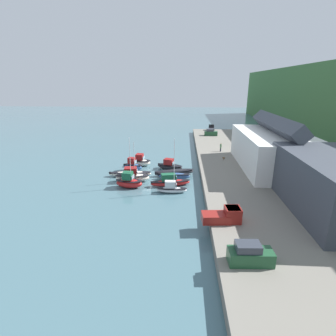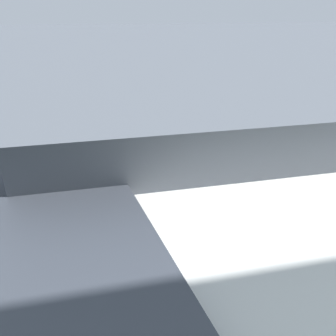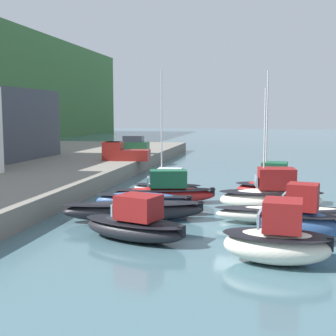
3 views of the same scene
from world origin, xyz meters
TOP-DOWN VIEW (x-y plane):
  - ground_plane at (0.00, 0.00)m, footprint 320.00×320.00m
  - moored_boat_0 at (-4.97, 4.67)m, footprint 3.81×6.01m
  - moored_boat_1 at (-0.99, 5.81)m, footprint 4.11×8.45m
  - moored_boat_2 at (1.26, 5.86)m, footprint 1.59×6.28m
  - moored_boat_3 at (4.69, 5.24)m, footprint 3.44×7.57m
  - moored_boat_4 at (7.75, 5.65)m, footprint 1.70×5.27m
  - moored_boat_5 at (-7.17, -2.03)m, footprint 2.83×4.68m
  - moored_boat_6 at (-3.51, -3.14)m, footprint 2.52×4.39m
  - moored_boat_7 at (0.10, -2.99)m, footprint 2.65×8.67m
  - moored_boat_8 at (3.01, -1.98)m, footprint 3.00×6.67m
  - moored_boat_9 at (5.92, -1.99)m, footprint 2.71×5.03m
  - parked_car_0 at (27.36, 14.02)m, footprint 1.99×4.28m
  - pickup_truck_1 at (19.55, 12.78)m, footprint 2.31×4.86m

SIDE VIEW (x-z plane):
  - ground_plane at x=0.00m, z-range 0.00..0.00m
  - moored_boat_7 at x=0.10m, z-range 0.04..1.06m
  - moored_boat_1 at x=-0.99m, z-range 0.04..1.25m
  - moored_boat_2 at x=1.26m, z-range 0.04..1.35m
  - moored_boat_4 at x=7.75m, z-range -3.89..5.42m
  - moored_boat_0 at x=-4.97m, z-range -0.32..1.95m
  - moored_boat_3 at x=4.69m, z-range -0.33..1.96m
  - moored_boat_5 at x=-7.17m, z-range -0.36..2.33m
  - moored_boat_8 at x=3.01m, z-range -2.81..4.90m
  - moored_boat_6 at x=-3.51m, z-range -0.37..2.48m
  - moored_boat_9 at x=5.92m, z-range -3.44..5.60m
  - pickup_truck_1 at x=19.55m, z-range 1.22..3.12m
  - parked_car_0 at x=27.36m, z-range 1.18..3.34m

